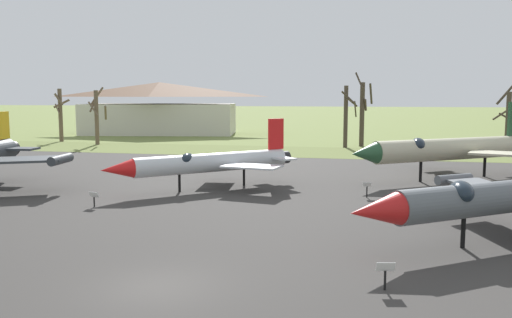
% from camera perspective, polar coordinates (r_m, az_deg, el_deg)
% --- Properties ---
extents(ground_plane, '(600.00, 600.00, 0.00)m').
position_cam_1_polar(ground_plane, '(19.13, -10.42, -13.41)').
color(ground_plane, olive).
extents(asphalt_apron, '(106.75, 48.62, 0.05)m').
position_cam_1_polar(asphalt_apron, '(32.55, -0.41, -4.80)').
color(asphalt_apron, '#383533').
rests_on(asphalt_apron, ground).
extents(grass_verge_strip, '(166.75, 12.00, 0.06)m').
position_cam_1_polar(grass_verge_strip, '(62.16, 5.80, 0.72)').
color(grass_verge_strip, olive).
rests_on(grass_verge_strip, ground).
extents(jet_fighter_front_left, '(11.72, 11.36, 4.85)m').
position_cam_1_polar(jet_fighter_front_left, '(37.37, -5.14, -0.36)').
color(jet_fighter_front_left, silver).
rests_on(jet_fighter_front_left, ground).
extents(info_placard_front_left, '(0.64, 0.33, 0.96)m').
position_cam_1_polar(info_placard_front_left, '(32.87, -16.85, -3.94)').
color(info_placard_front_left, black).
rests_on(info_placard_front_left, ground).
extents(jet_fighter_front_right, '(15.46, 14.05, 6.03)m').
position_cam_1_polar(jet_fighter_front_right, '(44.21, 20.18, 1.06)').
color(jet_fighter_front_right, '#B7B293').
rests_on(jet_fighter_front_right, ground).
extents(info_placard_front_right, '(0.52, 0.26, 1.06)m').
position_cam_1_polar(info_placard_front_right, '(35.07, 11.72, -3.05)').
color(info_placard_front_right, black).
rests_on(info_placard_front_right, ground).
extents(jet_fighter_rear_left, '(13.59, 11.95, 5.18)m').
position_cam_1_polar(jet_fighter_rear_left, '(26.23, 24.92, -3.58)').
color(jet_fighter_rear_left, '#565B60').
rests_on(jet_fighter_rear_left, ground).
extents(info_placard_rear_left, '(0.66, 0.31, 1.03)m').
position_cam_1_polar(info_placard_rear_left, '(18.88, 13.59, -11.65)').
color(info_placard_rear_left, black).
rests_on(info_placard_rear_left, ground).
extents(bare_tree_far_left, '(2.28, 2.34, 7.49)m').
position_cam_1_polar(bare_tree_far_left, '(81.14, -20.09, 4.60)').
color(bare_tree_far_left, brown).
rests_on(bare_tree_far_left, ground).
extents(bare_tree_left_of_center, '(2.98, 2.56, 7.70)m').
position_cam_1_polar(bare_tree_left_of_center, '(74.12, -16.55, 4.51)').
color(bare_tree_left_of_center, brown).
rests_on(bare_tree_left_of_center, ground).
extents(bare_tree_center, '(2.04, 2.61, 7.77)m').
position_cam_1_polar(bare_tree_center, '(68.28, 9.60, 4.64)').
color(bare_tree_center, '#42382D').
rests_on(bare_tree_center, ground).
extents(bare_tree_right_of_center, '(2.34, 2.35, 9.49)m').
position_cam_1_polar(bare_tree_right_of_center, '(70.33, 11.28, 4.96)').
color(bare_tree_right_of_center, '#42382D').
rests_on(bare_tree_right_of_center, ground).
extents(bare_tree_far_right, '(2.70, 2.89, 8.13)m').
position_cam_1_polar(bare_tree_far_right, '(70.49, 25.19, 3.97)').
color(bare_tree_far_right, '#42382D').
rests_on(bare_tree_far_right, ground).
extents(visitor_building, '(27.80, 15.53, 8.76)m').
position_cam_1_polar(visitor_building, '(92.90, -10.21, 5.28)').
color(visitor_building, beige).
rests_on(visitor_building, ground).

